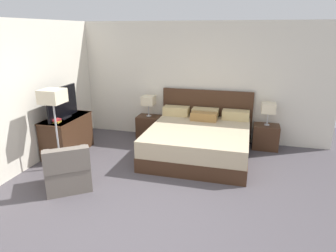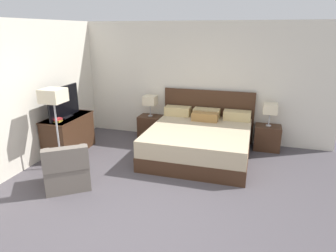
{
  "view_description": "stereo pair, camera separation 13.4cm",
  "coord_description": "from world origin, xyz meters",
  "px_view_note": "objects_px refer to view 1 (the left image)",
  "views": [
    {
      "loc": [
        1.32,
        -3.24,
        2.47
      ],
      "look_at": [
        -0.08,
        1.89,
        0.75
      ],
      "focal_mm": 32.0,
      "sensor_mm": 36.0,
      "label": 1
    },
    {
      "loc": [
        1.45,
        -3.2,
        2.47
      ],
      "look_at": [
        -0.08,
        1.89,
        0.75
      ],
      "focal_mm": 32.0,
      "sensor_mm": 36.0,
      "label": 2
    }
  ],
  "objects_px": {
    "table_lamp_right": "(269,108)",
    "book_blue_cover": "(55,120)",
    "book_red_cover": "(55,122)",
    "nightstand_right": "(266,137)",
    "dresser": "(67,135)",
    "nightstand_left": "(149,127)",
    "armchair_by_window": "(68,171)",
    "bed": "(199,140)",
    "tv": "(62,103)",
    "floor_lamp": "(53,102)",
    "table_lamp_left": "(149,101)"
  },
  "relations": [
    {
      "from": "table_lamp_right",
      "to": "book_blue_cover",
      "type": "xyz_separation_m",
      "value": [
        -3.96,
        -1.7,
        -0.07
      ]
    },
    {
      "from": "book_red_cover",
      "to": "nightstand_right",
      "type": "bearing_deg",
      "value": 23.2
    },
    {
      "from": "book_blue_cover",
      "to": "dresser",
      "type": "bearing_deg",
      "value": 92.45
    },
    {
      "from": "nightstand_left",
      "to": "armchair_by_window",
      "type": "distance_m",
      "value": 2.66
    },
    {
      "from": "dresser",
      "to": "armchair_by_window",
      "type": "relative_size",
      "value": 1.2
    },
    {
      "from": "bed",
      "to": "tv",
      "type": "height_order",
      "value": "tv"
    },
    {
      "from": "bed",
      "to": "tv",
      "type": "bearing_deg",
      "value": -166.71
    },
    {
      "from": "dresser",
      "to": "book_red_cover",
      "type": "height_order",
      "value": "book_red_cover"
    },
    {
      "from": "nightstand_left",
      "to": "nightstand_right",
      "type": "distance_m",
      "value": 2.65
    },
    {
      "from": "table_lamp_right",
      "to": "tv",
      "type": "distance_m",
      "value": 4.21
    },
    {
      "from": "table_lamp_right",
      "to": "floor_lamp",
      "type": "relative_size",
      "value": 0.32
    },
    {
      "from": "armchair_by_window",
      "to": "floor_lamp",
      "type": "xyz_separation_m",
      "value": [
        -0.54,
        0.57,
        0.99
      ]
    },
    {
      "from": "book_red_cover",
      "to": "book_blue_cover",
      "type": "relative_size",
      "value": 1.03
    },
    {
      "from": "book_red_cover",
      "to": "tv",
      "type": "bearing_deg",
      "value": 92.35
    },
    {
      "from": "nightstand_right",
      "to": "dresser",
      "type": "bearing_deg",
      "value": -161.52
    },
    {
      "from": "book_blue_cover",
      "to": "armchair_by_window",
      "type": "relative_size",
      "value": 0.2
    },
    {
      "from": "book_red_cover",
      "to": "book_blue_cover",
      "type": "bearing_deg",
      "value": 0.0
    },
    {
      "from": "table_lamp_left",
      "to": "book_blue_cover",
      "type": "distance_m",
      "value": 2.15
    },
    {
      "from": "table_lamp_left",
      "to": "nightstand_left",
      "type": "bearing_deg",
      "value": -90.0
    },
    {
      "from": "bed",
      "to": "nightstand_right",
      "type": "height_order",
      "value": "bed"
    },
    {
      "from": "book_red_cover",
      "to": "book_blue_cover",
      "type": "distance_m",
      "value": 0.04
    },
    {
      "from": "table_lamp_left",
      "to": "book_blue_cover",
      "type": "xyz_separation_m",
      "value": [
        -1.31,
        -1.7,
        -0.07
      ]
    },
    {
      "from": "table_lamp_left",
      "to": "book_blue_cover",
      "type": "bearing_deg",
      "value": -127.69
    },
    {
      "from": "nightstand_right",
      "to": "armchair_by_window",
      "type": "bearing_deg",
      "value": -140.31
    },
    {
      "from": "nightstand_left",
      "to": "armchair_by_window",
      "type": "height_order",
      "value": "armchair_by_window"
    },
    {
      "from": "table_lamp_right",
      "to": "armchair_by_window",
      "type": "height_order",
      "value": "table_lamp_right"
    },
    {
      "from": "armchair_by_window",
      "to": "table_lamp_right",
      "type": "bearing_deg",
      "value": 39.7
    },
    {
      "from": "bed",
      "to": "book_red_cover",
      "type": "xyz_separation_m",
      "value": [
        -2.64,
        -0.94,
        0.46
      ]
    },
    {
      "from": "nightstand_right",
      "to": "floor_lamp",
      "type": "bearing_deg",
      "value": -151.05
    },
    {
      "from": "nightstand_left",
      "to": "book_blue_cover",
      "type": "bearing_deg",
      "value": -127.71
    },
    {
      "from": "table_lamp_right",
      "to": "floor_lamp",
      "type": "xyz_separation_m",
      "value": [
        -3.69,
        -2.04,
        0.38
      ]
    },
    {
      "from": "nightstand_left",
      "to": "tv",
      "type": "relative_size",
      "value": 0.57
    },
    {
      "from": "bed",
      "to": "nightstand_right",
      "type": "distance_m",
      "value": 1.53
    },
    {
      "from": "book_blue_cover",
      "to": "armchair_by_window",
      "type": "bearing_deg",
      "value": -48.37
    },
    {
      "from": "book_blue_cover",
      "to": "book_red_cover",
      "type": "bearing_deg",
      "value": 180.0
    },
    {
      "from": "bed",
      "to": "floor_lamp",
      "type": "bearing_deg",
      "value": -151.45
    },
    {
      "from": "book_red_cover",
      "to": "floor_lamp",
      "type": "relative_size",
      "value": 0.13
    },
    {
      "from": "nightstand_right",
      "to": "floor_lamp",
      "type": "relative_size",
      "value": 0.36
    },
    {
      "from": "bed",
      "to": "dresser",
      "type": "xyz_separation_m",
      "value": [
        -2.65,
        -0.58,
        0.07
      ]
    },
    {
      "from": "book_red_cover",
      "to": "armchair_by_window",
      "type": "xyz_separation_m",
      "value": [
        0.81,
        -0.92,
        -0.51
      ]
    },
    {
      "from": "armchair_by_window",
      "to": "dresser",
      "type": "bearing_deg",
      "value": 122.85
    },
    {
      "from": "book_red_cover",
      "to": "table_lamp_right",
      "type": "bearing_deg",
      "value": 23.22
    },
    {
      "from": "nightstand_left",
      "to": "table_lamp_right",
      "type": "bearing_deg",
      "value": 0.03
    },
    {
      "from": "bed",
      "to": "armchair_by_window",
      "type": "distance_m",
      "value": 2.61
    },
    {
      "from": "table_lamp_left",
      "to": "book_red_cover",
      "type": "distance_m",
      "value": 2.15
    },
    {
      "from": "nightstand_left",
      "to": "book_blue_cover",
      "type": "xyz_separation_m",
      "value": [
        -1.31,
        -1.7,
        0.56
      ]
    },
    {
      "from": "armchair_by_window",
      "to": "table_lamp_left",
      "type": "bearing_deg",
      "value": 79.17
    },
    {
      "from": "dresser",
      "to": "floor_lamp",
      "type": "height_order",
      "value": "floor_lamp"
    },
    {
      "from": "nightstand_right",
      "to": "tv",
      "type": "distance_m",
      "value": 4.29
    },
    {
      "from": "table_lamp_left",
      "to": "dresser",
      "type": "distance_m",
      "value": 1.95
    }
  ]
}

